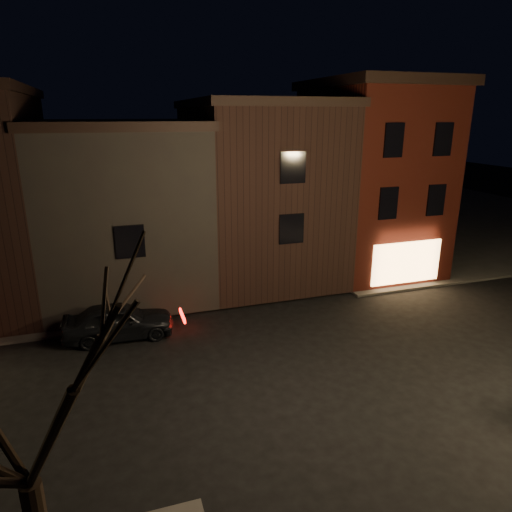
{
  "coord_description": "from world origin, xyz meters",
  "views": [
    {
      "loc": [
        -6.41,
        -13.56,
        8.79
      ],
      "look_at": [
        -0.86,
        3.51,
        3.2
      ],
      "focal_mm": 32.0,
      "sensor_mm": 36.0,
      "label": 1
    }
  ],
  "objects": [
    {
      "name": "ground",
      "position": [
        0.0,
        0.0,
        0.0
      ],
      "size": [
        120.0,
        120.0,
        0.0
      ],
      "primitive_type": "plane",
      "color": "black",
      "rests_on": "ground"
    },
    {
      "name": "sidewalk_far_right",
      "position": [
        20.0,
        20.0,
        0.06
      ],
      "size": [
        30.0,
        30.0,
        0.12
      ],
      "primitive_type": "cube",
      "color": "#2D2B28",
      "rests_on": "ground"
    },
    {
      "name": "row_building_b",
      "position": [
        -5.75,
        10.5,
        4.33
      ],
      "size": [
        7.8,
        10.3,
        8.4
      ],
      "color": "black",
      "rests_on": "ground"
    },
    {
      "name": "parked_car_a",
      "position": [
        -6.5,
        4.29,
        0.74
      ],
      "size": [
        4.42,
        1.9,
        1.49
      ],
      "primitive_type": "imported",
      "rotation": [
        0.0,
        0.0,
        1.54
      ],
      "color": "black",
      "rests_on": "ground"
    },
    {
      "name": "row_building_a",
      "position": [
        1.5,
        10.5,
        4.83
      ],
      "size": [
        7.3,
        10.3,
        9.4
      ],
      "color": "black",
      "rests_on": "ground"
    },
    {
      "name": "corner_building",
      "position": [
        8.0,
        9.47,
        5.4
      ],
      "size": [
        6.5,
        8.5,
        10.5
      ],
      "color": "#47130C",
      "rests_on": "ground"
    },
    {
      "name": "bare_tree_left",
      "position": [
        -8.0,
        -7.0,
        5.43
      ],
      "size": [
        5.6,
        5.6,
        7.5
      ],
      "color": "black",
      "rests_on": "sidewalk_near_left"
    }
  ]
}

